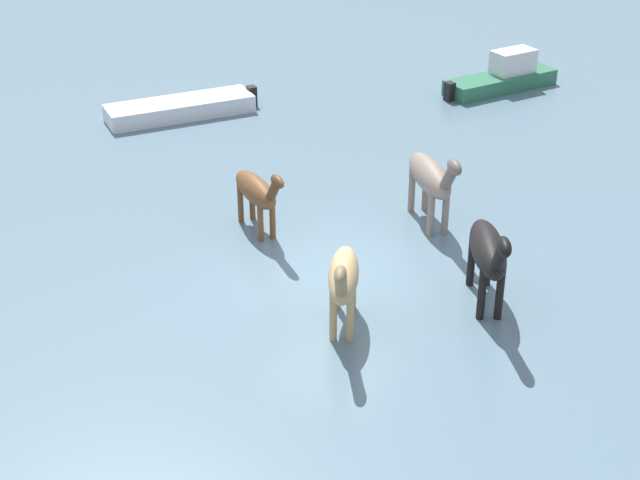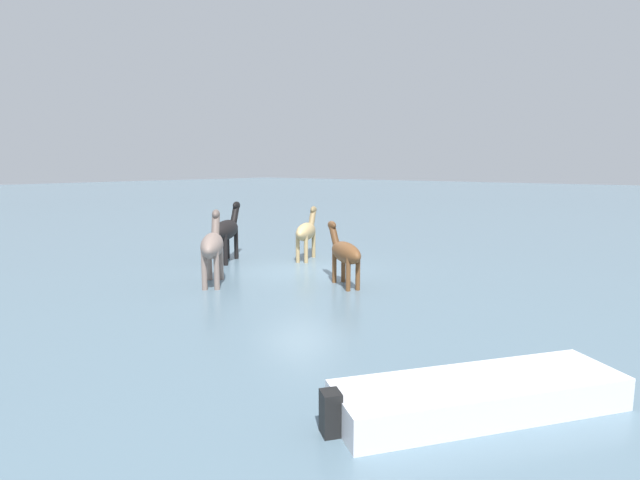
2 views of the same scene
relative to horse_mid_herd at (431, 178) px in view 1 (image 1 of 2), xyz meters
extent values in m
plane|color=slate|center=(-2.87, 0.81, -1.13)|extent=(172.46, 172.46, 0.00)
ellipsoid|color=gray|center=(0.07, 0.07, 0.01)|extent=(1.89, 1.87, 0.69)
cylinder|color=gray|center=(-0.26, -0.48, -0.56)|extent=(0.15, 0.15, 1.14)
cylinder|color=gray|center=(-0.49, -0.25, -0.56)|extent=(0.15, 0.15, 1.14)
cylinder|color=gray|center=(0.63, 0.38, -0.56)|extent=(0.15, 0.15, 1.14)
cylinder|color=gray|center=(0.39, 0.62, -0.56)|extent=(0.15, 0.15, 1.14)
cylinder|color=#63544C|center=(-0.71, -0.70, 0.46)|extent=(0.62, 0.61, 0.76)
ellipsoid|color=#63544C|center=(-0.87, -0.85, 0.77)|extent=(0.57, 0.56, 0.30)
ellipsoid|color=tan|center=(-4.47, -0.28, -0.10)|extent=(1.92, 1.30, 0.63)
cylinder|color=tan|center=(-4.91, -0.66, -0.61)|extent=(0.14, 0.14, 1.03)
cylinder|color=tan|center=(-5.04, -0.38, -0.61)|extent=(0.14, 0.14, 1.03)
cylinder|color=tan|center=(-3.91, -0.17, -0.61)|extent=(0.14, 0.14, 1.03)
cylinder|color=tan|center=(-4.04, 0.10, -0.61)|extent=(0.14, 0.14, 1.03)
cylinder|color=olive|center=(-5.36, -0.71, 0.31)|extent=(0.61, 0.44, 0.69)
ellipsoid|color=olive|center=(-5.54, -0.79, 0.59)|extent=(0.55, 0.41, 0.27)
ellipsoid|color=brown|center=(-2.13, 3.16, -0.16)|extent=(1.37, 1.76, 0.59)
cylinder|color=brown|center=(-2.29, 2.64, -0.64)|extent=(0.13, 0.13, 0.97)
cylinder|color=brown|center=(-2.53, 2.79, -0.64)|extent=(0.13, 0.13, 0.97)
cylinder|color=brown|center=(-1.73, 3.53, -0.64)|extent=(0.13, 0.13, 0.97)
cylinder|color=brown|center=(-1.97, 3.68, -0.64)|extent=(0.13, 0.13, 0.97)
cylinder|color=#50311A|center=(-2.63, 2.37, 0.22)|extent=(0.46, 0.56, 0.64)
ellipsoid|color=#50311A|center=(-2.73, 2.22, 0.49)|extent=(0.43, 0.51, 0.26)
ellipsoid|color=black|center=(-2.45, -2.24, 0.01)|extent=(2.07, 1.57, 0.69)
cylinder|color=black|center=(-2.89, -2.70, -0.56)|extent=(0.15, 0.15, 1.13)
cylinder|color=black|center=(-3.06, -2.41, -0.56)|extent=(0.15, 0.15, 1.13)
cylinder|color=black|center=(-1.83, -2.07, -0.56)|extent=(0.15, 0.15, 1.13)
cylinder|color=black|center=(-2.00, -1.78, -0.56)|extent=(0.15, 0.15, 1.13)
cylinder|color=black|center=(-3.38, -2.80, 0.46)|extent=(0.66, 0.53, 0.76)
ellipsoid|color=black|center=(-3.57, -2.91, 0.77)|extent=(0.60, 0.49, 0.30)
cube|color=#2D6B4C|center=(9.30, 1.81, -0.97)|extent=(3.69, 2.69, 0.61)
cube|color=silver|center=(9.68, 1.60, -0.32)|extent=(1.50, 1.27, 0.70)
cube|color=black|center=(7.62, 2.76, -0.90)|extent=(0.35, 0.36, 0.66)
cube|color=silver|center=(2.62, 8.86, -0.97)|extent=(4.05, 3.36, 0.62)
cube|color=black|center=(4.39, 7.60, -0.89)|extent=(0.36, 0.37, 0.67)
camera|label=1|loc=(-17.66, -7.36, 8.63)|focal=53.91mm
camera|label=2|loc=(9.13, 11.19, 2.28)|focal=28.09mm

